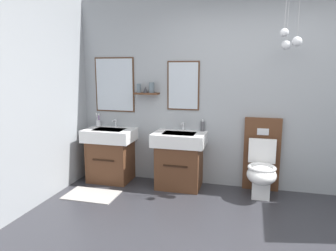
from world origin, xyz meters
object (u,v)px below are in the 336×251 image
at_px(vanity_sink_left, 111,153).
at_px(soap_dispenser, 203,126).
at_px(vanity_sink_right, 179,158).
at_px(toothbrush_cup, 98,122).
at_px(toilet, 261,167).

bearing_deg(vanity_sink_left, soap_dispenser, 8.16).
bearing_deg(vanity_sink_right, toothbrush_cup, 172.20).
xyz_separation_m(vanity_sink_left, toothbrush_cup, (-0.28, 0.18, 0.42)).
bearing_deg(soap_dispenser, toothbrush_cup, -179.65).
distance_m(vanity_sink_right, toothbrush_cup, 1.40).
bearing_deg(toilet, vanity_sink_right, -178.97).
height_order(vanity_sink_right, toothbrush_cup, toothbrush_cup).
xyz_separation_m(vanity_sink_left, soap_dispenser, (1.33, 0.19, 0.44)).
relative_size(toothbrush_cup, soap_dispenser, 1.16).
relative_size(toilet, toothbrush_cup, 4.94).
distance_m(vanity_sink_left, vanity_sink_right, 1.04).
relative_size(toilet, soap_dispenser, 5.75).
bearing_deg(vanity_sink_right, toilet, 1.03).
xyz_separation_m(toilet, toothbrush_cup, (-2.42, 0.16, 0.46)).
bearing_deg(toilet, vanity_sink_left, -179.47).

